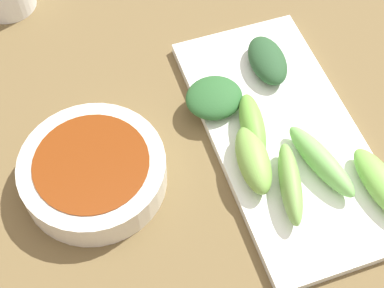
{
  "coord_description": "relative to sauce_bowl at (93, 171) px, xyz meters",
  "views": [
    {
      "loc": [
        -0.14,
        -0.28,
        0.54
      ],
      "look_at": [
        -0.04,
        0.01,
        0.05
      ],
      "focal_mm": 53.43,
      "sensor_mm": 36.0,
      "label": 1
    }
  ],
  "objects": [
    {
      "name": "tabletop",
      "position": [
        0.14,
        -0.02,
        -0.03
      ],
      "size": [
        2.1,
        2.1,
        0.02
      ],
      "primitive_type": "cube",
      "color": "brown",
      "rests_on": "ground"
    },
    {
      "name": "sauce_bowl",
      "position": [
        0.0,
        0.0,
        0.0
      ],
      "size": [
        0.15,
        0.15,
        0.04
      ],
      "color": "silver",
      "rests_on": "tabletop"
    },
    {
      "name": "serving_plate",
      "position": [
        0.2,
        -0.01,
        -0.01
      ],
      "size": [
        0.15,
        0.32,
        0.01
      ],
      "primitive_type": "cube",
      "color": "white",
      "rests_on": "tabletop"
    },
    {
      "name": "broccoli_leafy_0",
      "position": [
        0.22,
        0.07,
        0.0
      ],
      "size": [
        0.05,
        0.07,
        0.02
      ],
      "primitive_type": "ellipsoid",
      "rotation": [
        0.0,
        0.0,
        -0.07
      ],
      "color": "#254B29",
      "rests_on": "serving_plate"
    },
    {
      "name": "broccoli_stalk_1",
      "position": [
        0.26,
        -0.11,
        0.0
      ],
      "size": [
        0.04,
        0.09,
        0.02
      ],
      "primitive_type": "ellipsoid",
      "rotation": [
        0.0,
        0.0,
        0.1
      ],
      "color": "#71B447",
      "rests_on": "serving_plate"
    },
    {
      "name": "broccoli_stalk_2",
      "position": [
        0.18,
        -0.08,
        0.01
      ],
      "size": [
        0.04,
        0.09,
        0.03
      ],
      "primitive_type": "ellipsoid",
      "rotation": [
        0.0,
        0.0,
        -0.28
      ],
      "color": "#73A74D",
      "rests_on": "serving_plate"
    },
    {
      "name": "broccoli_stalk_3",
      "position": [
        0.22,
        -0.07,
        0.01
      ],
      "size": [
        0.05,
        0.1,
        0.03
      ],
      "primitive_type": "ellipsoid",
      "rotation": [
        0.0,
        0.0,
        0.25
      ],
      "color": "#71BA5A",
      "rests_on": "serving_plate"
    },
    {
      "name": "broccoli_stalk_4",
      "position": [
        0.17,
        -0.0,
        0.01
      ],
      "size": [
        0.04,
        0.08,
        0.03
      ],
      "primitive_type": "ellipsoid",
      "rotation": [
        0.0,
        0.0,
        -0.2
      ],
      "color": "#67AE3D",
      "rests_on": "serving_plate"
    },
    {
      "name": "broccoli_stalk_5",
      "position": [
        0.15,
        -0.04,
        0.01
      ],
      "size": [
        0.04,
        0.08,
        0.03
      ],
      "primitive_type": "ellipsoid",
      "rotation": [
        0.0,
        0.0,
        -0.12
      ],
      "color": "#77AD49",
      "rests_on": "serving_plate"
    },
    {
      "name": "broccoli_leafy_6",
      "position": [
        0.15,
        0.05,
        0.0
      ],
      "size": [
        0.07,
        0.06,
        0.02
      ],
      "primitive_type": "ellipsoid",
      "rotation": [
        0.0,
        0.0,
        0.07
      ],
      "color": "#285B2A",
      "rests_on": "serving_plate"
    }
  ]
}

